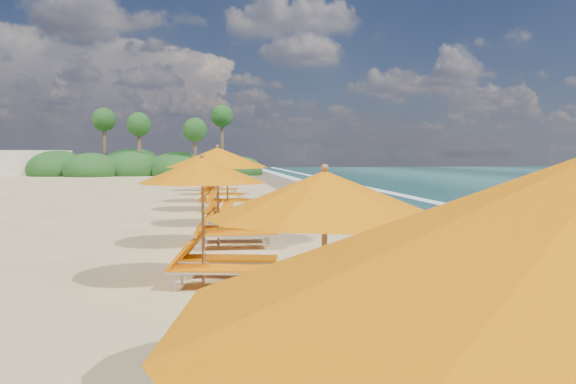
# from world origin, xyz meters

# --- Properties ---
(ground) EXTENTS (160.00, 160.00, 0.00)m
(ground) POSITION_xyz_m (0.00, 0.00, 0.00)
(ground) COLOR #D3BB7C
(ground) RESTS_ON ground
(wet_sand) EXTENTS (4.00, 160.00, 0.01)m
(wet_sand) POSITION_xyz_m (4.00, 0.00, 0.01)
(wet_sand) COLOR #7D654A
(wet_sand) RESTS_ON ground
(surf_foam) EXTENTS (4.00, 160.00, 0.01)m
(surf_foam) POSITION_xyz_m (6.70, 0.00, 0.03)
(surf_foam) COLOR white
(surf_foam) RESTS_ON ground
(station_2) EXTENTS (2.48, 2.29, 2.29)m
(station_2) POSITION_xyz_m (-1.16, -11.76, 1.29)
(station_2) COLOR olive
(station_2) RESTS_ON ground
(station_3) EXTENTS (2.87, 2.75, 2.39)m
(station_3) POSITION_xyz_m (-2.36, -6.75, 1.34)
(station_3) COLOR olive
(station_3) RESTS_ON ground
(station_4) EXTENTS (2.89, 2.68, 2.63)m
(station_4) POSITION_xyz_m (-2.01, -2.69, 1.47)
(station_4) COLOR olive
(station_4) RESTS_ON ground
(station_5) EXTENTS (3.21, 3.18, 2.46)m
(station_5) POSITION_xyz_m (-1.67, 1.42, 1.38)
(station_5) COLOR olive
(station_5) RESTS_ON ground
(station_6) EXTENTS (3.30, 3.19, 2.67)m
(station_6) POSITION_xyz_m (-1.94, 6.25, 1.50)
(station_6) COLOR olive
(station_6) RESTS_ON ground
(station_7) EXTENTS (3.23, 3.17, 2.52)m
(station_7) POSITION_xyz_m (-2.03, 10.45, 1.41)
(station_7) COLOR olive
(station_7) RESTS_ON ground
(station_8) EXTENTS (2.68, 2.59, 2.18)m
(station_8) POSITION_xyz_m (-1.95, 14.95, 1.22)
(station_8) COLOR olive
(station_8) RESTS_ON ground
(station_9) EXTENTS (2.84, 2.79, 2.20)m
(station_9) POSITION_xyz_m (-2.63, 18.76, 1.23)
(station_9) COLOR olive
(station_9) RESTS_ON ground
(treeline) EXTENTS (25.80, 8.80, 9.74)m
(treeline) POSITION_xyz_m (-9.94, 45.51, 1.00)
(treeline) COLOR #163D14
(treeline) RESTS_ON ground
(beach_building) EXTENTS (7.00, 5.00, 2.80)m
(beach_building) POSITION_xyz_m (-22.00, 48.00, 1.40)
(beach_building) COLOR beige
(beach_building) RESTS_ON ground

